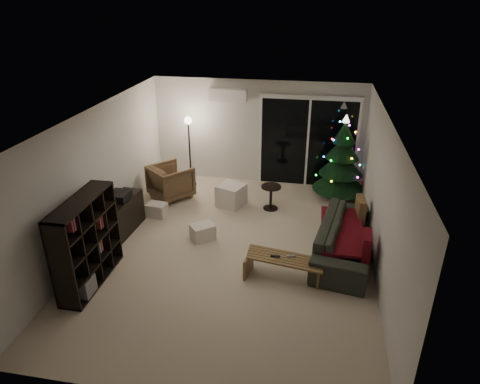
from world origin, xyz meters
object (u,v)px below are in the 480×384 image
(bookshelf, at_px, (76,241))
(coffee_table, at_px, (284,268))
(sofa, at_px, (347,238))
(christmas_tree, at_px, (342,158))
(media_cabinet, at_px, (122,215))
(armchair, at_px, (171,182))

(bookshelf, xyz_separation_m, coffee_table, (3.26, 0.64, -0.54))
(coffee_table, bearing_deg, sofa, 50.76)
(christmas_tree, bearing_deg, media_cabinet, -151.32)
(bookshelf, height_order, coffee_table, bookshelf)
(armchair, distance_m, christmas_tree, 3.89)
(bookshelf, height_order, christmas_tree, christmas_tree)
(sofa, bearing_deg, media_cabinet, 98.94)
(media_cabinet, bearing_deg, bookshelf, -86.60)
(media_cabinet, distance_m, christmas_tree, 4.87)
(christmas_tree, bearing_deg, sofa, -88.43)
(bookshelf, bearing_deg, media_cabinet, 66.86)
(media_cabinet, xyz_separation_m, christmas_tree, (4.23, 2.32, 0.63))
(armchair, relative_size, coffee_table, 0.68)
(sofa, bearing_deg, bookshelf, 119.62)
(bookshelf, xyz_separation_m, media_cabinet, (0.00, 1.61, -0.40))
(bookshelf, distance_m, sofa, 4.58)
(christmas_tree, bearing_deg, coffee_table, -106.48)
(bookshelf, relative_size, armchair, 1.74)
(sofa, relative_size, christmas_tree, 1.20)
(media_cabinet, bearing_deg, coffee_table, -13.15)
(bookshelf, bearing_deg, christmas_tree, 19.72)
(sofa, xyz_separation_m, coffee_table, (-1.04, -0.89, -0.14))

